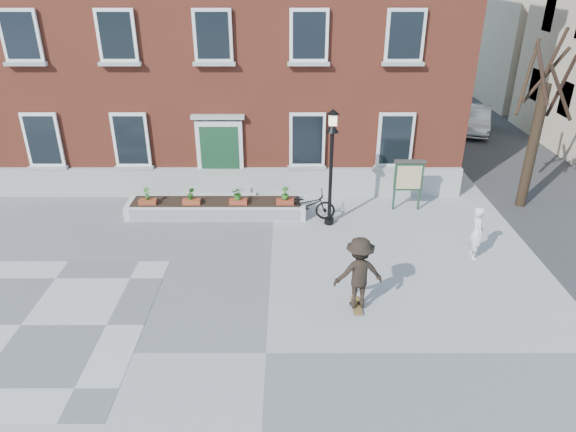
{
  "coord_description": "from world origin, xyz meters",
  "views": [
    {
      "loc": [
        0.49,
        -9.05,
        7.83
      ],
      "look_at": [
        0.5,
        4.0,
        1.5
      ],
      "focal_mm": 32.0,
      "sensor_mm": 36.0,
      "label": 1
    }
  ],
  "objects_px": {
    "bicycle": "(306,205)",
    "notice_board": "(409,177)",
    "bystander": "(477,233)",
    "parked_car": "(475,119)",
    "lamp_post": "(332,152)",
    "skateboarder": "(359,273)"
  },
  "relations": [
    {
      "from": "bicycle",
      "to": "notice_board",
      "type": "height_order",
      "value": "notice_board"
    },
    {
      "from": "bicycle",
      "to": "bystander",
      "type": "bearing_deg",
      "value": -116.82
    },
    {
      "from": "parked_car",
      "to": "lamp_post",
      "type": "relative_size",
      "value": 1.03
    },
    {
      "from": "bicycle",
      "to": "bystander",
      "type": "xyz_separation_m",
      "value": [
        4.92,
        -2.61,
        0.3
      ]
    },
    {
      "from": "bystander",
      "to": "notice_board",
      "type": "relative_size",
      "value": 0.87
    },
    {
      "from": "parked_car",
      "to": "skateboarder",
      "type": "height_order",
      "value": "skateboarder"
    },
    {
      "from": "lamp_post",
      "to": "notice_board",
      "type": "bearing_deg",
      "value": 21.84
    },
    {
      "from": "bicycle",
      "to": "lamp_post",
      "type": "relative_size",
      "value": 0.5
    },
    {
      "from": "lamp_post",
      "to": "notice_board",
      "type": "height_order",
      "value": "lamp_post"
    },
    {
      "from": "bicycle",
      "to": "bystander",
      "type": "distance_m",
      "value": 5.58
    },
    {
      "from": "parked_car",
      "to": "bystander",
      "type": "distance_m",
      "value": 13.75
    },
    {
      "from": "parked_car",
      "to": "bystander",
      "type": "height_order",
      "value": "bystander"
    },
    {
      "from": "parked_car",
      "to": "bicycle",
      "type": "bearing_deg",
      "value": -113.53
    },
    {
      "from": "parked_car",
      "to": "lamp_post",
      "type": "bearing_deg",
      "value": -110.12
    },
    {
      "from": "lamp_post",
      "to": "skateboarder",
      "type": "bearing_deg",
      "value": -85.64
    },
    {
      "from": "bystander",
      "to": "notice_board",
      "type": "height_order",
      "value": "notice_board"
    },
    {
      "from": "skateboarder",
      "to": "notice_board",
      "type": "bearing_deg",
      "value": 67.33
    },
    {
      "from": "notice_board",
      "to": "skateboarder",
      "type": "relative_size",
      "value": 0.94
    },
    {
      "from": "bicycle",
      "to": "parked_car",
      "type": "height_order",
      "value": "parked_car"
    },
    {
      "from": "lamp_post",
      "to": "skateboarder",
      "type": "relative_size",
      "value": 1.97
    },
    {
      "from": "bystander",
      "to": "notice_board",
      "type": "bearing_deg",
      "value": 22.82
    },
    {
      "from": "bystander",
      "to": "lamp_post",
      "type": "xyz_separation_m",
      "value": [
        -4.16,
        2.24,
        1.72
      ]
    }
  ]
}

